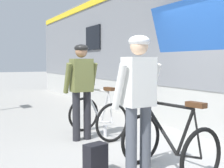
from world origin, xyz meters
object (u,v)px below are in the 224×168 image
(cyclist_far_in_olive, at_px, (81,83))
(bicycle_near_black, at_px, (168,144))
(cyclist_near_in_white, at_px, (139,94))
(backpack_on_platform, at_px, (96,159))
(water_bottle_near_the_bikes, at_px, (105,131))
(bicycle_far_white, at_px, (97,116))

(cyclist_far_in_olive, xyz_separation_m, bicycle_near_black, (0.33, -2.09, -0.65))
(bicycle_near_black, bearing_deg, cyclist_near_in_white, 163.56)
(cyclist_near_in_white, distance_m, backpack_on_platform, 1.01)
(water_bottle_near_the_bikes, bearing_deg, bicycle_far_white, 134.76)
(backpack_on_platform, height_order, water_bottle_near_the_bikes, backpack_on_platform)
(cyclist_near_in_white, bearing_deg, water_bottle_near_the_bikes, 74.82)
(cyclist_far_in_olive, relative_size, water_bottle_near_the_bikes, 7.75)
(cyclist_near_in_white, height_order, bicycle_near_black, cyclist_near_in_white)
(bicycle_near_black, relative_size, backpack_on_platform, 2.89)
(cyclist_far_in_olive, bearing_deg, bicycle_far_white, 16.42)
(bicycle_far_white, relative_size, water_bottle_near_the_bikes, 5.07)
(bicycle_near_black, xyz_separation_m, bicycle_far_white, (0.03, 2.19, 0.00))
(cyclist_near_in_white, height_order, water_bottle_near_the_bikes, cyclist_near_in_white)
(cyclist_far_in_olive, bearing_deg, bicycle_near_black, -81.05)
(bicycle_far_white, height_order, water_bottle_near_the_bikes, bicycle_far_white)
(cyclist_far_in_olive, xyz_separation_m, backpack_on_platform, (-0.48, -1.64, -0.85))
(cyclist_far_in_olive, xyz_separation_m, bicycle_far_white, (0.36, 0.11, -0.65))
(cyclist_far_in_olive, distance_m, bicycle_near_black, 2.21)
(cyclist_far_in_olive, distance_m, backpack_on_platform, 1.91)
(bicycle_far_white, bearing_deg, cyclist_near_in_white, -101.29)
(cyclist_near_in_white, bearing_deg, bicycle_far_white, 78.71)
(backpack_on_platform, bearing_deg, cyclist_near_in_white, -51.23)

